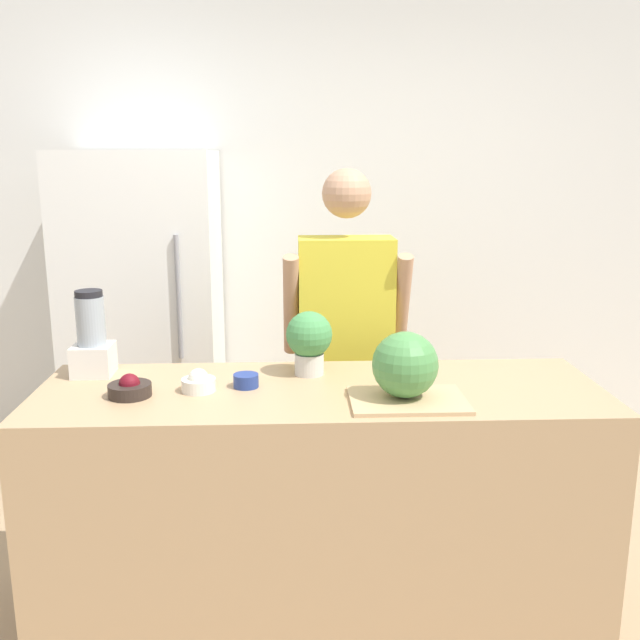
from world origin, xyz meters
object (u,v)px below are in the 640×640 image
(blender, at_px, (92,340))
(refrigerator, at_px, (145,318))
(bowl_cherries, at_px, (130,388))
(watermelon, at_px, (405,365))
(potted_plant, at_px, (309,339))
(person, at_px, (345,350))
(bowl_small_blue, at_px, (246,381))
(bowl_cream, at_px, (199,383))

(blender, bearing_deg, refrigerator, 90.90)
(bowl_cherries, bearing_deg, watermelon, -5.08)
(refrigerator, xyz_separation_m, potted_plant, (0.86, -1.13, 0.17))
(potted_plant, bearing_deg, watermelon, -44.59)
(bowl_cherries, xyz_separation_m, potted_plant, (0.64, 0.23, 0.11))
(person, bearing_deg, refrigerator, 148.50)
(watermelon, relative_size, potted_plant, 0.92)
(bowl_cherries, distance_m, bowl_small_blue, 0.41)
(refrigerator, distance_m, bowl_cream, 1.39)
(refrigerator, height_order, bowl_cherries, refrigerator)
(watermelon, bearing_deg, bowl_cream, 169.70)
(watermelon, bearing_deg, potted_plant, 135.41)
(blender, bearing_deg, bowl_cream, -26.88)
(bowl_cherries, height_order, blender, blender)
(refrigerator, bearing_deg, potted_plant, -52.90)
(bowl_cream, relative_size, bowl_small_blue, 1.32)
(refrigerator, height_order, blender, refrigerator)
(bowl_cream, distance_m, potted_plant, 0.46)
(refrigerator, xyz_separation_m, bowl_cherries, (0.21, -1.36, 0.05))
(blender, height_order, potted_plant, blender)
(person, relative_size, bowl_cherries, 11.06)
(watermelon, relative_size, bowl_cream, 1.87)
(watermelon, height_order, bowl_small_blue, watermelon)
(person, distance_m, blender, 1.14)
(bowl_cream, relative_size, potted_plant, 0.49)
(refrigerator, relative_size, potted_plant, 7.06)
(watermelon, bearing_deg, refrigerator, 129.11)
(refrigerator, height_order, bowl_cream, refrigerator)
(person, relative_size, potted_plant, 6.74)
(bowl_cream, bearing_deg, potted_plant, 24.47)
(bowl_cream, bearing_deg, blender, 153.12)
(person, bearing_deg, blender, -155.62)
(blender, distance_m, potted_plant, 0.84)
(person, xyz_separation_m, blender, (-1.02, -0.46, 0.18))
(bowl_cherries, height_order, bowl_cream, bowl_cream)
(person, bearing_deg, bowl_cherries, -138.62)
(bowl_cream, height_order, blender, blender)
(watermelon, relative_size, bowl_small_blue, 2.48)
(bowl_small_blue, bearing_deg, refrigerator, 115.79)
(bowl_small_blue, bearing_deg, bowl_cream, -167.16)
(bowl_cherries, distance_m, potted_plant, 0.69)
(bowl_cherries, relative_size, blender, 0.46)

